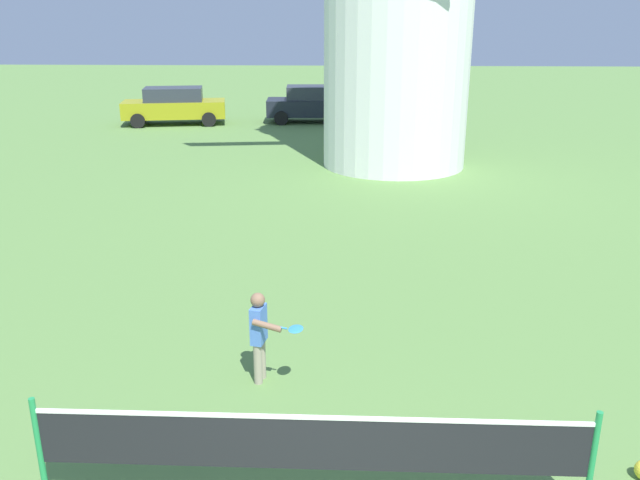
{
  "coord_description": "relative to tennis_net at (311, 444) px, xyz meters",
  "views": [
    {
      "loc": [
        0.24,
        -3.6,
        4.48
      ],
      "look_at": [
        -0.06,
        3.62,
        2.02
      ],
      "focal_mm": 37.07,
      "sensor_mm": 36.0,
      "label": 1
    }
  ],
  "objects": [
    {
      "name": "tennis_net",
      "position": [
        0.0,
        0.0,
        0.0
      ],
      "size": [
        5.27,
        0.06,
        1.1
      ],
      "color": "#238E4C",
      "rests_on": "ground_plane"
    },
    {
      "name": "player_far",
      "position": [
        -0.76,
        2.24,
        0.01
      ],
      "size": [
        0.7,
        0.6,
        1.22
      ],
      "color": "#9E937F",
      "rests_on": "ground_plane"
    },
    {
      "name": "parked_car_black",
      "position": [
        -1.27,
        24.02,
        0.12
      ],
      "size": [
        4.04,
        2.06,
        1.56
      ],
      "color": "#1E232D",
      "rests_on": "ground_plane"
    },
    {
      "name": "parked_car_mustard",
      "position": [
        -7.17,
        23.16,
        0.12
      ],
      "size": [
        4.54,
        2.47,
        1.56
      ],
      "color": "#999919",
      "rests_on": "ground_plane"
    }
  ]
}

